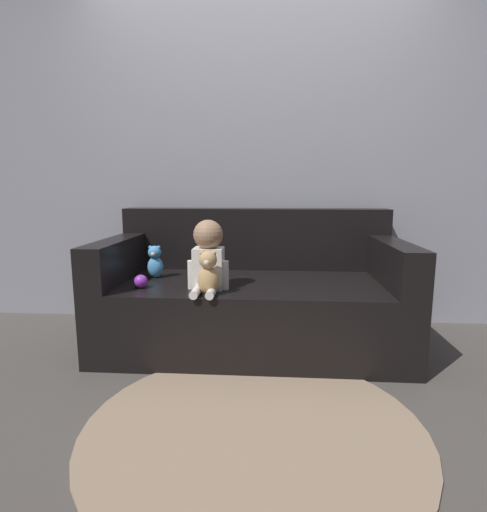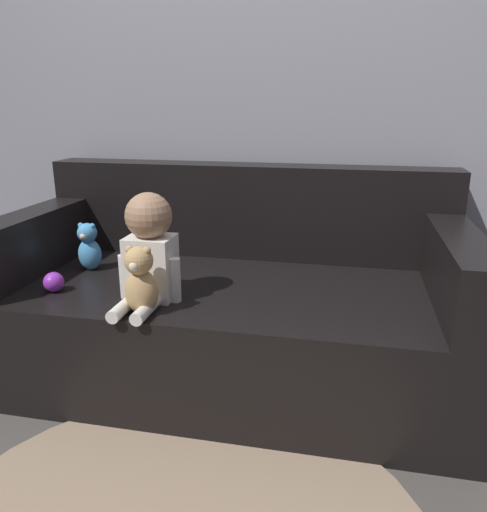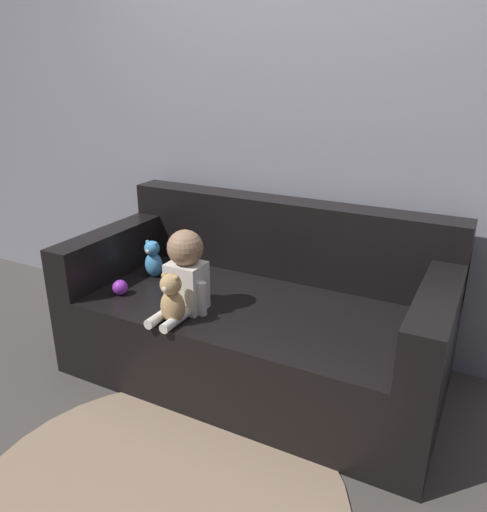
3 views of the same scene
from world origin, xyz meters
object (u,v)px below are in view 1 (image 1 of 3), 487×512
Objects in this scene: toy_ball at (141,281)px; couch at (252,297)px; person_baby at (208,256)px; plush_toy_side at (155,262)px; teddy_bear_brown at (208,273)px.

couch is at bearing 26.36° from toy_ball.
person_baby is 0.48m from plush_toy_side.
plush_toy_side is at bearing 88.44° from toy_ball.
person_baby reaches higher than plush_toy_side.
couch is at bearing 51.43° from person_baby.
toy_ball is (-0.43, 0.13, -0.08)m from teddy_bear_brown.
plush_toy_side reaches higher than toy_ball.
couch is at bearing 63.79° from teddy_bear_brown.
couch is 0.68m from plush_toy_side.
couch is 7.64× the size of teddy_bear_brown.
person_baby is (-0.24, -0.31, 0.32)m from couch.
teddy_bear_brown is at bearing -16.79° from toy_ball.
teddy_bear_brown is at bearing -81.02° from person_baby.
toy_ball is (-0.40, -0.01, -0.15)m from person_baby.
person_baby reaches higher than teddy_bear_brown.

